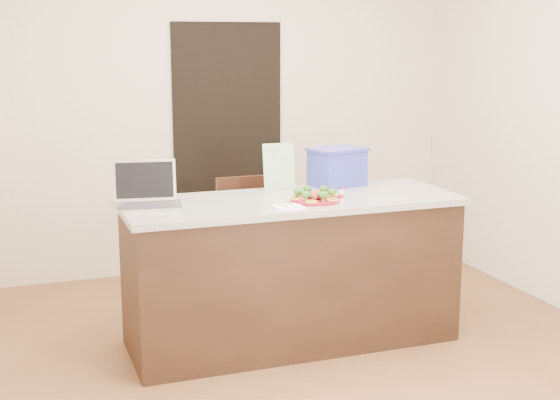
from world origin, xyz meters
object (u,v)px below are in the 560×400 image
object	(u,v)px
napkin	(288,207)
blue_box	(337,166)
island	(291,271)
plate	(315,199)
chair	(250,236)
yogurt_bottle	(341,195)
laptop	(147,194)

from	to	relation	value
napkin	blue_box	distance (m)	0.76
island	napkin	world-z (taller)	napkin
island	napkin	distance (m)	0.53
napkin	island	bearing A→B (deg)	65.08
plate	chair	world-z (taller)	plate
yogurt_bottle	napkin	bearing A→B (deg)	-166.65
yogurt_bottle	island	bearing A→B (deg)	151.61
laptop	chair	bearing A→B (deg)	44.58
plate	yogurt_bottle	bearing A→B (deg)	-4.06
plate	island	bearing A→B (deg)	126.97
yogurt_bottle	plate	bearing A→B (deg)	175.94
island	blue_box	size ratio (longest dim) A/B	5.09
island	laptop	size ratio (longest dim) A/B	5.11
island	plate	bearing A→B (deg)	-53.03
yogurt_bottle	blue_box	world-z (taller)	blue_box
plate	laptop	distance (m)	0.99
napkin	yogurt_bottle	xyz separation A→B (m)	(0.37, 0.09, 0.03)
plate	laptop	world-z (taller)	laptop
island	yogurt_bottle	size ratio (longest dim) A/B	27.16
island	blue_box	bearing A→B (deg)	33.99
blue_box	chair	distance (m)	0.80
napkin	laptop	bearing A→B (deg)	156.48
napkin	yogurt_bottle	size ratio (longest dim) A/B	2.17
napkin	chair	bearing A→B (deg)	86.86
yogurt_bottle	laptop	distance (m)	1.15
napkin	laptop	xyz separation A→B (m)	(-0.75, 0.33, 0.07)
chair	yogurt_bottle	bearing A→B (deg)	-68.29
plate	yogurt_bottle	distance (m)	0.17
plate	blue_box	size ratio (longest dim) A/B	0.73
chair	island	bearing A→B (deg)	-85.17
laptop	blue_box	xyz separation A→B (m)	(1.29, 0.19, 0.06)
plate	laptop	size ratio (longest dim) A/B	0.74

